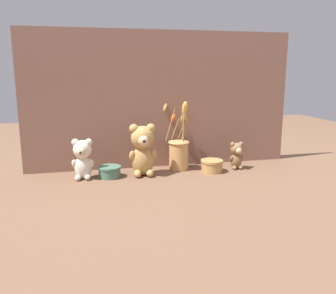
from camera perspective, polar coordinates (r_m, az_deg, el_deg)
name	(u,v)px	position (r m, az deg, el deg)	size (l,w,h in m)	color
ground_plane	(169,174)	(1.72, 0.15, -4.43)	(4.00, 4.00, 0.00)	brown
backdrop_wall	(161,100)	(1.82, -1.05, 7.51)	(1.37, 0.02, 0.69)	#845B4C
teddy_bear_large	(143,149)	(1.68, -4.07, -0.29)	(0.13, 0.13, 0.25)	tan
teddy_bear_medium	(83,158)	(1.67, -13.53, -1.75)	(0.10, 0.10, 0.19)	beige
teddy_bear_small	(237,155)	(1.83, 10.94, -1.24)	(0.07, 0.07, 0.14)	olive
flower_vase	(179,150)	(1.79, 1.79, -0.43)	(0.13, 0.15, 0.35)	tan
decorative_tin_tall	(212,166)	(1.77, 7.08, -3.03)	(0.11, 0.11, 0.06)	tan
decorative_tin_short	(110,172)	(1.69, -9.35, -3.92)	(0.11, 0.11, 0.05)	#47705B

